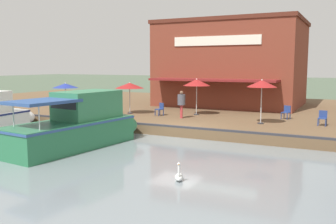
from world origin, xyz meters
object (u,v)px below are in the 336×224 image
Objects in this scene: cafe_chair_far_corner_seat at (323,117)px; swan at (179,176)px; patio_umbrella_mid_patio_left at (65,86)px; cafe_chair_beside_entrance at (160,108)px; person_at_quay_edge at (181,101)px; waterfront_restaurant at (232,64)px; cafe_chair_back_row_seat at (286,112)px; patio_umbrella_near_quay_edge at (197,83)px; patio_umbrella_back_row at (130,86)px; tree_behind_restaurant at (227,60)px; motorboat_nearest_quay at (83,125)px; patio_umbrella_far_corner at (262,84)px.

cafe_chair_far_corner_seat is 11.92m from swan.
patio_umbrella_mid_patio_left reaches higher than cafe_chair_beside_entrance.
person_at_quay_edge reaches higher than cafe_chair_beside_entrance.
waterfront_restaurant is 13.65× the size of cafe_chair_back_row_seat.
patio_umbrella_near_quay_edge is at bearing -84.10° from cafe_chair_back_row_seat.
patio_umbrella_back_row reaches higher than swan.
waterfront_restaurant is 9.58m from cafe_chair_back_row_seat.
tree_behind_restaurant reaches higher than cafe_chair_back_row_seat.
swan is 0.12× the size of tree_behind_restaurant.
motorboat_nearest_quay is at bearing -0.91° from cafe_chair_beside_entrance.
person_at_quay_edge reaches higher than swan.
cafe_chair_beside_entrance is at bearing 110.55° from patio_umbrella_mid_patio_left.
cafe_chair_far_corner_seat is at bearing 42.13° from waterfront_restaurant.
cafe_chair_back_row_seat and cafe_chair_beside_entrance have the same top height.
waterfront_restaurant is 13.65× the size of cafe_chair_far_corner_seat.
cafe_chair_beside_entrance is at bearing -55.70° from patio_umbrella_near_quay_edge.
patio_umbrella_near_quay_edge is 3.60× the size of swan.
patio_umbrella_back_row is 3.21× the size of swan.
person_at_quay_edge is at bearing -156.09° from swan.
cafe_chair_back_row_seat is (-2.62, 1.02, -1.85)m from patio_umbrella_far_corner.
cafe_chair_beside_entrance is 7.94m from motorboat_nearest_quay.
waterfront_restaurant reaches higher than person_at_quay_edge.
swan is (20.12, 4.27, -3.89)m from waterfront_restaurant.
patio_umbrella_mid_patio_left is 17.15m from tree_behind_restaurant.
patio_umbrella_near_quay_edge is 1.12× the size of patio_umbrella_back_row.
waterfront_restaurant is at bearing -140.88° from cafe_chair_back_row_seat.
patio_umbrella_far_corner is 15.56m from tree_behind_restaurant.
patio_umbrella_mid_patio_left is at bearing -82.56° from patio_umbrella_far_corner.
patio_umbrella_near_quay_edge is at bearing -112.61° from patio_umbrella_far_corner.
person_at_quay_edge is (-1.77, 7.99, -0.86)m from patio_umbrella_mid_patio_left.
person_at_quay_edge is 14.31m from tree_behind_restaurant.
waterfront_restaurant is at bearing 22.84° from tree_behind_restaurant.
swan is (8.74, 12.66, -2.35)m from patio_umbrella_mid_patio_left.
tree_behind_restaurant is (-13.19, -9.82, 3.37)m from cafe_chair_far_corner_seat.
patio_umbrella_near_quay_edge is 1.14× the size of patio_umbrella_mid_patio_left.
patio_umbrella_far_corner is 1.18× the size of patio_umbrella_mid_patio_left.
cafe_chair_back_row_seat is at bearing 101.39° from patio_umbrella_back_row.
waterfront_restaurant is 7.76m from patio_umbrella_near_quay_edge.
waterfront_restaurant is 9.91m from person_at_quay_edge.
patio_umbrella_far_corner is 0.32× the size of motorboat_nearest_quay.
motorboat_nearest_quay is 21.64m from tree_behind_restaurant.
patio_umbrella_back_row is at bearing -26.68° from waterfront_restaurant.
cafe_chair_back_row_seat is at bearing 33.55° from tree_behind_restaurant.
cafe_chair_back_row_seat is at bearing 39.12° from waterfront_restaurant.
waterfront_restaurant is 4.67× the size of patio_umbrella_near_quay_edge.
cafe_chair_beside_entrance is 1.23× the size of swan.
patio_umbrella_far_corner is 3.04× the size of cafe_chair_back_row_seat.
patio_umbrella_near_quay_edge reaches higher than person_at_quay_edge.
patio_umbrella_near_quay_edge reaches higher than cafe_chair_back_row_seat.
cafe_chair_beside_entrance is (-2.31, 6.17, -1.50)m from patio_umbrella_mid_patio_left.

